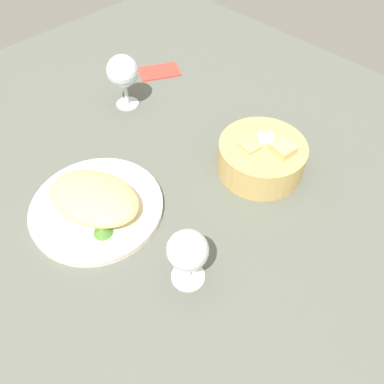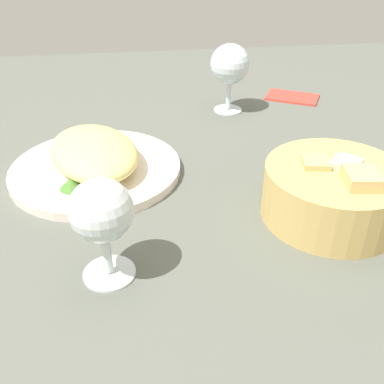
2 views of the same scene
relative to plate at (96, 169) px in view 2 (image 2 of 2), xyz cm
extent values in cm
cube|color=#585D52|center=(-0.67, 14.76, -1.70)|extent=(140.00, 140.00, 2.00)
cylinder|color=white|center=(0.00, 0.00, 0.00)|extent=(26.27, 26.27, 1.40)
ellipsoid|color=#E2D579|center=(0.00, 0.00, 3.03)|extent=(22.00, 18.05, 4.65)
cone|color=#477B2E|center=(6.27, -2.89, 1.59)|extent=(3.75, 3.75, 1.78)
cylinder|color=tan|center=(15.85, 31.53, 2.85)|extent=(18.28, 18.28, 7.10)
cube|color=tan|center=(19.67, 32.74, 5.87)|extent=(4.96, 4.59, 4.43)
cube|color=beige|center=(15.34, 32.83, 5.49)|extent=(4.94, 4.94, 3.68)
cube|color=tan|center=(14.25, 29.15, 5.32)|extent=(4.22, 3.93, 3.69)
cylinder|color=silver|center=(23.34, 2.40, -0.40)|extent=(5.94, 5.94, 0.60)
cylinder|color=silver|center=(23.34, 2.40, 2.30)|extent=(1.00, 1.00, 4.79)
sphere|color=silver|center=(23.34, 2.40, 8.11)|extent=(6.84, 6.84, 6.84)
cylinder|color=silver|center=(-22.46, 25.78, -0.40)|extent=(5.74, 5.74, 0.60)
cylinder|color=silver|center=(-22.46, 25.78, 2.49)|extent=(1.00, 1.00, 5.17)
sphere|color=silver|center=(-22.46, 25.78, 8.93)|extent=(7.72, 7.72, 7.72)
cube|color=red|center=(-27.56, 41.33, -0.30)|extent=(11.49, 13.02, 0.80)
camera|label=1|loc=(46.13, -19.46, 59.99)|focal=35.74mm
camera|label=2|loc=(61.21, 6.45, 33.88)|focal=41.15mm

